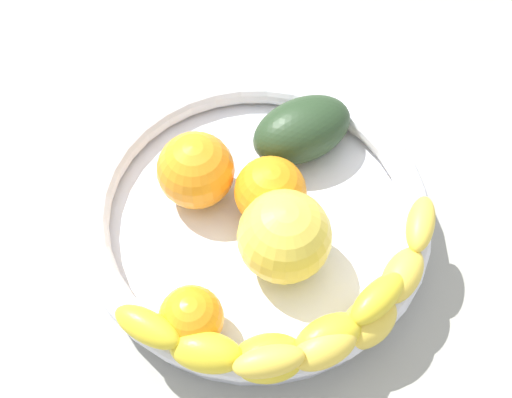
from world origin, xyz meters
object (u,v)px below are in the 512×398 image
Objects in this scene: orange_mid_right at (196,170)px; fruit_bowl at (256,217)px; banana_draped_right at (362,308)px; apple_yellow at (284,237)px; avocado_dark at (302,130)px; orange_mid_left at (191,318)px; banana_draped_left at (267,340)px; orange_front at (270,192)px.

fruit_bowl is at bearing 33.28° from orange_mid_right.
fruit_bowl is 12.89cm from banana_draped_right.
avocado_dark is at bearing 141.77° from apple_yellow.
avocado_dark reaches higher than fruit_bowl.
avocado_dark is (-11.39, 16.59, 0.23)cm from orange_mid_left.
fruit_bowl is at bearing 179.59° from apple_yellow.
banana_draped_left is 20.11cm from avocado_dark.
apple_yellow reaches higher than orange_mid_right.
orange_mid_right is 0.88× the size of apple_yellow.
apple_yellow is at bearing 141.44° from banana_draped_left.
orange_mid_right is (-4.84, -3.18, 3.25)cm from fruit_bowl.
fruit_bowl is 9.04cm from avocado_dark.
fruit_bowl is 5.94cm from apple_yellow.
fruit_bowl is 11.74cm from orange_mid_left.
banana_draped_right is (1.26, 7.51, 0.07)cm from banana_draped_left.
apple_yellow reaches higher than orange_mid_left.
orange_front is at bearing 91.04° from fruit_bowl.
banana_draped_left is 3.22× the size of orange_mid_right.
apple_yellow reaches higher than orange_front.
fruit_bowl is 12.56cm from banana_draped_left.
orange_front is (-11.15, 6.57, 0.34)cm from banana_draped_left.
banana_draped_right is at bearing 80.48° from banana_draped_left.
apple_yellow is at bearing -38.23° from avocado_dark.
apple_yellow reaches higher than fruit_bowl.
banana_draped_left reaches higher than fruit_bowl.
banana_draped_right is at bearing 4.34° from orange_front.
orange_mid_left reaches higher than fruit_bowl.
orange_mid_right is at bearing 152.13° from orange_mid_left.
avocado_dark is (-17.03, 4.97, -0.06)cm from banana_draped_right.
orange_mid_right is at bearing -146.72° from fruit_bowl.
orange_mid_right is 10.00cm from apple_yellow.
banana_draped_right is at bearing 16.86° from apple_yellow.
orange_mid_right is (-17.22, -5.49, 0.55)cm from banana_draped_right.
apple_yellow is (-7.74, -2.35, 1.00)cm from banana_draped_right.
apple_yellow is at bearing -16.74° from orange_front.
banana_draped_left is 4.29× the size of orange_mid_left.
orange_front is at bearing 149.49° from banana_draped_left.
banana_draped_right is 2.85× the size of apple_yellow.
apple_yellow is at bearing 102.76° from orange_mid_left.
orange_front is 4.93cm from apple_yellow.
fruit_bowl is 3.27cm from orange_front.
banana_draped_left is at bearing -99.52° from banana_draped_right.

